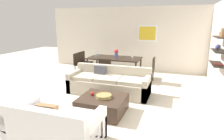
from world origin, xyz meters
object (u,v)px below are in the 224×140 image
at_px(dining_table, 115,59).
at_px(wine_glass_right_near, 132,56).
at_px(dining_chair_foot, 106,69).
at_px(dining_chair_left_far, 85,60).
at_px(decorative_bowl, 104,96).
at_px(wine_glass_left_far, 98,53).
at_px(apple_on_coffee_table, 92,94).
at_px(dining_chair_left_near, 79,63).
at_px(sofa_beige, 109,84).
at_px(coffee_table, 102,105).
at_px(centerpiece_vase, 116,53).
at_px(loveseat_white, 54,127).
at_px(wine_glass_left_near, 96,54).
at_px(dining_chair_right_near, 150,68).

height_order(dining_table, wine_glass_right_near, wine_glass_right_near).
height_order(dining_chair_foot, dining_chair_left_far, same).
height_order(decorative_bowl, wine_glass_left_far, wine_glass_left_far).
relative_size(apple_on_coffee_table, dining_chair_left_near, 0.10).
relative_size(apple_on_coffee_table, wine_glass_right_near, 0.55).
bearing_deg(sofa_beige, coffee_table, -77.14).
height_order(dining_chair_foot, wine_glass_right_near, wine_glass_right_near).
relative_size(dining_chair_left_near, centerpiece_vase, 2.71).
bearing_deg(dining_chair_left_far, loveseat_white, -69.32).
bearing_deg(wine_glass_left_near, dining_chair_right_near, -2.83).
bearing_deg(dining_table, wine_glass_left_near, -169.92).
bearing_deg(dining_chair_foot, coffee_table, -71.48).
bearing_deg(dining_chair_left_far, wine_glass_right_near, -9.67).
distance_m(wine_glass_left_near, centerpiece_vase, 0.80).
distance_m(dining_table, wine_glass_left_far, 0.76).
distance_m(dining_chair_foot, dining_chair_left_near, 1.56).
distance_m(loveseat_white, dining_chair_right_near, 4.30).
height_order(dining_chair_foot, dining_chair_right_near, same).
xyz_separation_m(wine_glass_left_near, wine_glass_left_far, (-0.00, 0.26, 0.02)).
bearing_deg(decorative_bowl, dining_chair_foot, 109.37).
relative_size(wine_glass_right_near, wine_glass_left_near, 1.03).
height_order(loveseat_white, dining_chair_left_far, dining_chair_left_far).
relative_size(apple_on_coffee_table, centerpiece_vase, 0.27).
height_order(loveseat_white, apple_on_coffee_table, loveseat_white).
bearing_deg(dining_table, coffee_table, -76.91).
distance_m(dining_chair_right_near, centerpiece_vase, 1.42).
distance_m(apple_on_coffee_table, wine_glass_left_far, 3.36).
relative_size(dining_chair_foot, dining_chair_left_far, 1.00).
bearing_deg(decorative_bowl, dining_chair_right_near, 76.91).
bearing_deg(wine_glass_left_far, apple_on_coffee_table, -69.71).
xyz_separation_m(wine_glass_left_far, centerpiece_vase, (0.78, -0.10, 0.05)).
height_order(decorative_bowl, dining_table, dining_table).
xyz_separation_m(decorative_bowl, wine_glass_left_near, (-1.46, 2.91, 0.44)).
xyz_separation_m(loveseat_white, wine_glass_right_near, (0.37, 4.27, 0.57)).
bearing_deg(wine_glass_right_near, coffee_table, -90.33).
height_order(wine_glass_right_near, wine_glass_left_far, wine_glass_left_far).
xyz_separation_m(decorative_bowl, apple_on_coffee_table, (-0.31, 0.04, 0.00)).
relative_size(wine_glass_left_far, centerpiece_vase, 0.57).
bearing_deg(wine_glass_left_far, loveseat_white, -76.67).
height_order(apple_on_coffee_table, wine_glass_left_near, wine_glass_left_near).
bearing_deg(apple_on_coffee_table, loveseat_white, -93.29).
height_order(dining_table, dining_chair_foot, dining_chair_foot).
height_order(dining_table, dining_chair_right_near, dining_chair_right_near).
bearing_deg(coffee_table, sofa_beige, 102.86).
bearing_deg(apple_on_coffee_table, dining_chair_foot, 101.85).
height_order(apple_on_coffee_table, dining_chair_right_near, dining_chair_right_near).
bearing_deg(wine_glass_right_near, decorative_bowl, -89.54).
bearing_deg(dining_chair_left_far, coffee_table, -57.20).
bearing_deg(wine_glass_right_near, sofa_beige, -100.63).
distance_m(wine_glass_left_near, wine_glass_left_far, 0.26).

